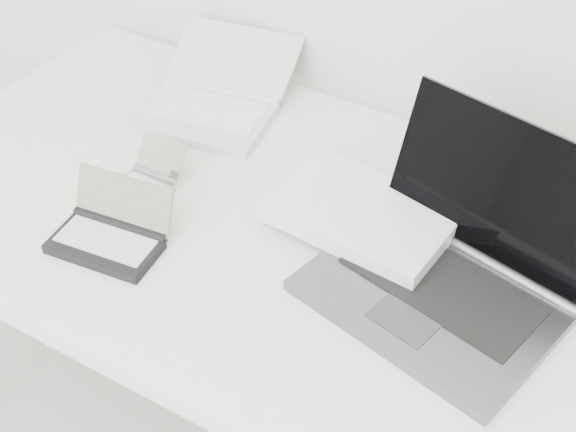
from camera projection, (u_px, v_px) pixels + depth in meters
The scene contains 5 objects.
desk at pixel (314, 254), 1.41m from camera, with size 1.60×0.80×0.73m.
laptop_large at pixel (414, 245), 1.30m from camera, with size 0.56×0.41×0.25m.
netbook_open_white at pixel (212, 100), 1.66m from camera, with size 0.32×0.38×0.09m.
pda_silver at pixel (148, 179), 1.47m from camera, with size 0.10×0.12×0.07m.
palmtop_charcoal at pixel (110, 234), 1.35m from camera, with size 0.20×0.16×0.10m.
Camera 1 is at (0.48, 0.65, 1.66)m, focal length 50.00 mm.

